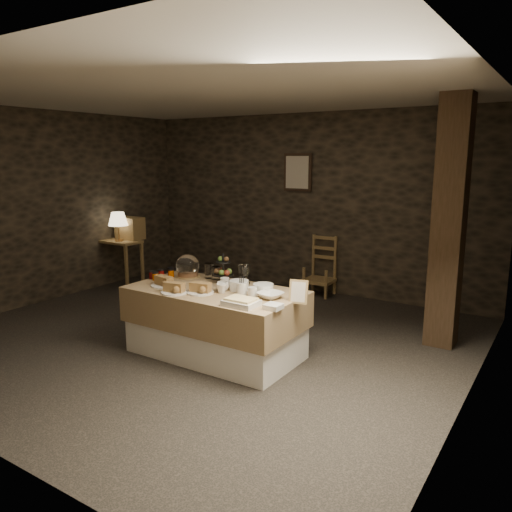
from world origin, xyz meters
The scene contains 28 objects.
ground_plane centered at (0.00, 0.00, 0.00)m, with size 5.50×5.00×0.01m, color black.
room_shell centered at (0.00, 0.00, 1.56)m, with size 5.52×5.02×2.60m.
buffet_table centered at (0.42, -0.31, 0.39)m, with size 1.73×0.92×0.69m.
console_table centered at (-2.50, 1.10, 0.59)m, with size 0.67×0.38×0.71m.
table_lamp centered at (-2.45, 1.05, 1.05)m, with size 0.29×0.29×0.44m.
wine_rack centered at (-2.45, 1.28, 0.88)m, with size 0.42×0.26×0.34m, color olive.
chair centered at (0.33, 2.34, 0.38)m, with size 0.41×0.40×0.67m.
timber_column centered at (2.27, 1.25, 1.30)m, with size 0.30×0.30×2.60m, color black.
framed_picture centered at (-0.15, 2.47, 1.75)m, with size 0.45×0.04×0.55m.
plate_stack_a centered at (0.65, -0.21, 0.74)m, with size 0.19×0.19×0.10m, color silver.
plate_stack_b centered at (0.89, -0.15, 0.73)m, with size 0.20×0.20×0.09m, color silver.
cutlery_holder centered at (0.76, -0.32, 0.75)m, with size 0.10×0.10×0.12m, color silver.
cup_a centered at (0.53, -0.32, 0.73)m, with size 0.12×0.12×0.09m, color silver.
cup_b centered at (0.57, -0.38, 0.73)m, with size 0.10×0.10×0.09m, color silver.
mug_c centered at (0.46, -0.18, 0.73)m, with size 0.09×0.09×0.10m, color silver.
mug_d centered at (0.88, -0.32, 0.73)m, with size 0.08×0.08×0.09m, color silver.
bowl centered at (1.05, -0.28, 0.71)m, with size 0.23×0.23×0.06m, color silver.
cake_dome centered at (-0.14, -0.05, 0.79)m, with size 0.26×0.26×0.26m.
fruit_stand centered at (0.33, -0.04, 0.81)m, with size 0.22×0.22×0.31m.
bread_platter_left centered at (-0.08, -0.49, 0.73)m, with size 0.26×0.26×0.11m.
bread_platter_center centered at (0.18, -0.63, 0.73)m, with size 0.26×0.26×0.11m.
bread_platter_right centered at (0.39, -0.50, 0.73)m, with size 0.26×0.26×0.11m.
jam_jars centered at (-0.35, -0.23, 0.72)m, with size 0.18×0.32×0.07m.
tart_dish centered at (0.96, -0.62, 0.72)m, with size 0.30×0.22×0.07m.
square_dish centered at (1.25, -0.55, 0.71)m, with size 0.14×0.14×0.04m, color silver.
menu_frame centered at (1.32, -0.23, 0.78)m, with size 0.17×0.02×0.22m, color olive.
storage_jar_a centered at (0.09, 0.03, 0.77)m, with size 0.10×0.10×0.16m, color white.
storage_jar_b centered at (0.19, 0.02, 0.76)m, with size 0.09×0.09×0.14m, color white.
Camera 1 is at (3.36, -4.10, 1.98)m, focal length 35.00 mm.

